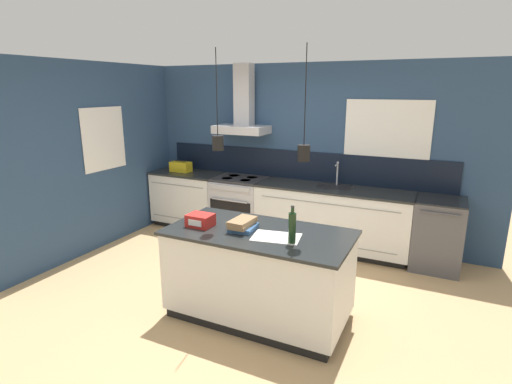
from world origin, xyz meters
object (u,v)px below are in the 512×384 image
(oven_range, at_px, (240,206))
(yellow_toolbox, at_px, (181,167))
(dishwasher, at_px, (438,234))
(bottle_on_island, at_px, (292,228))
(book_stack, at_px, (243,225))
(red_supply_box, at_px, (200,220))

(oven_range, xyz_separation_m, yellow_toolbox, (-1.10, 0.00, 0.54))
(dishwasher, xyz_separation_m, bottle_on_island, (-1.16, -2.16, 0.60))
(bottle_on_island, height_order, book_stack, bottle_on_island)
(oven_range, xyz_separation_m, book_stack, (1.12, -2.04, 0.51))
(bottle_on_island, xyz_separation_m, red_supply_box, (-0.98, 0.03, -0.09))
(bottle_on_island, height_order, yellow_toolbox, bottle_on_island)
(oven_range, relative_size, bottle_on_island, 2.63)
(dishwasher, distance_m, book_stack, 2.72)
(book_stack, xyz_separation_m, yellow_toolbox, (-2.22, 2.05, 0.03))
(book_stack, bearing_deg, dishwasher, 50.06)
(bottle_on_island, bearing_deg, red_supply_box, 178.03)
(yellow_toolbox, bearing_deg, red_supply_box, -50.01)
(dishwasher, xyz_separation_m, book_stack, (-1.71, -2.05, 0.51))
(oven_range, bearing_deg, dishwasher, 0.09)
(book_stack, bearing_deg, yellow_toolbox, 137.32)
(oven_range, xyz_separation_m, bottle_on_island, (1.67, -2.16, 0.60))
(yellow_toolbox, bearing_deg, book_stack, -42.68)
(oven_range, bearing_deg, red_supply_box, -72.00)
(book_stack, relative_size, yellow_toolbox, 0.96)
(oven_range, height_order, red_supply_box, red_supply_box)
(book_stack, bearing_deg, oven_range, 118.83)
(dishwasher, distance_m, bottle_on_island, 2.53)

